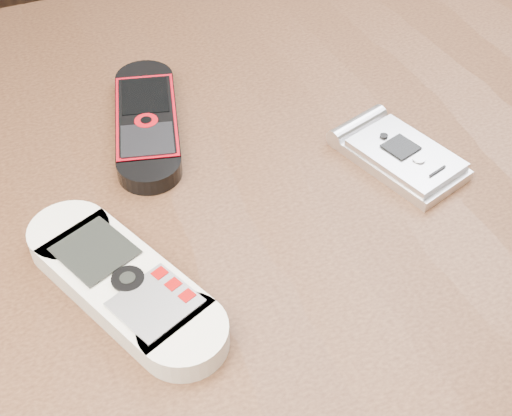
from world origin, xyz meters
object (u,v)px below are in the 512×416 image
Objects in this scene: nokia_black_red at (147,121)px; nokia_white at (123,282)px; motorola_razr at (402,156)px; table at (251,304)px.

nokia_white is at bearing -96.95° from nokia_black_red.
nokia_black_red is 1.52× the size of motorola_razr.
motorola_razr is at bearing -20.36° from nokia_black_red.
nokia_white is 1.61× the size of motorola_razr.
table is at bearing -6.46° from nokia_white.
nokia_white reaches higher than nokia_black_red.
motorola_razr is at bearing 4.51° from table.
nokia_white is 1.06× the size of nokia_black_red.
nokia_black_red is 0.22m from motorola_razr.
nokia_white is (-0.11, -0.03, 0.12)m from table.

